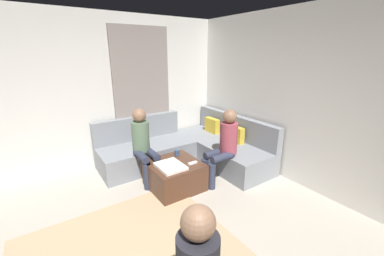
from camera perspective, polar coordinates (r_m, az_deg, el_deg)
wall_back at (r=3.79m, az=31.90°, el=4.39°), size 6.00×0.12×2.70m
wall_left at (r=4.51m, az=-27.73°, el=6.74°), size 0.12×6.00×2.70m
curtain_panel at (r=4.75m, az=-11.66°, el=7.61°), size 0.06×1.10×2.50m
sectional_couch at (r=4.63m, az=-0.58°, el=-4.82°), size 2.10×2.55×0.87m
ottoman at (r=3.83m, az=-4.18°, el=-11.09°), size 0.76×0.76×0.42m
folded_blanket at (r=3.59m, az=-5.13°, el=-9.01°), size 0.44×0.36×0.04m
coffee_mug at (r=3.97m, az=-3.60°, el=-5.87°), size 0.08×0.08×0.10m
game_remote at (r=3.69m, az=0.14°, el=-8.29°), size 0.05×0.15×0.02m
person_on_couch_back at (r=3.85m, az=7.57°, el=-3.67°), size 0.30×0.60×1.20m
person_on_couch_side at (r=3.94m, az=-11.48°, el=-3.39°), size 0.60×0.30×1.20m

